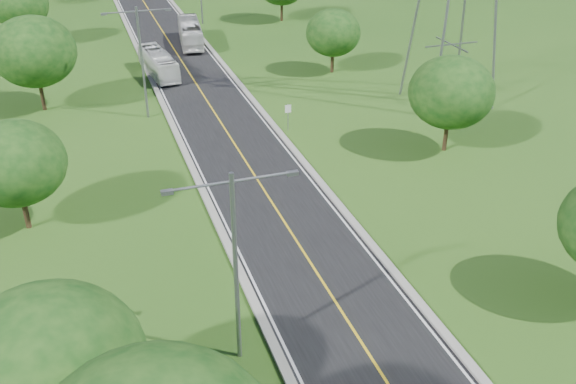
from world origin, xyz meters
name	(u,v)px	position (x,y,z in m)	size (l,w,h in m)	color
ground	(183,64)	(0.00, 60.00, 0.00)	(260.00, 260.00, 0.00)	#224A14
road	(174,50)	(0.00, 66.00, 0.03)	(8.00, 150.00, 0.06)	black
curb_left	(139,53)	(-4.25, 66.00, 0.11)	(0.50, 150.00, 0.22)	gray
curb_right	(209,46)	(4.25, 66.00, 0.11)	(0.50, 150.00, 0.22)	gray
speed_limit_sign	(288,113)	(5.20, 37.98, 1.60)	(0.55, 0.09, 2.40)	slate
streetlight_near_left	(235,254)	(-6.00, 12.00, 5.94)	(5.90, 0.25, 10.00)	slate
streetlight_mid_left	(141,54)	(-6.00, 45.00, 5.94)	(5.90, 0.25, 10.00)	slate
tree_la	(49,368)	(-14.00, 8.00, 5.27)	(7.14, 7.14, 8.30)	black
tree_lb	(15,163)	(-16.00, 28.00, 4.64)	(6.30, 6.30, 7.33)	black
tree_lc	(34,52)	(-15.00, 50.00, 5.58)	(7.56, 7.56, 8.79)	black
tree_ld	(20,5)	(-17.00, 74.00, 4.95)	(6.72, 6.72, 7.82)	black
tree_rb	(451,92)	(16.00, 30.00, 4.95)	(6.72, 6.72, 7.82)	black
tree_rc	(333,33)	(15.00, 52.00, 4.33)	(5.88, 5.88, 6.84)	black
bus_outbound	(190,33)	(2.38, 67.76, 1.53)	(2.46, 10.53, 2.93)	silver
bus_inbound	(158,63)	(-3.20, 56.84, 1.37)	(2.20, 9.40, 2.62)	white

